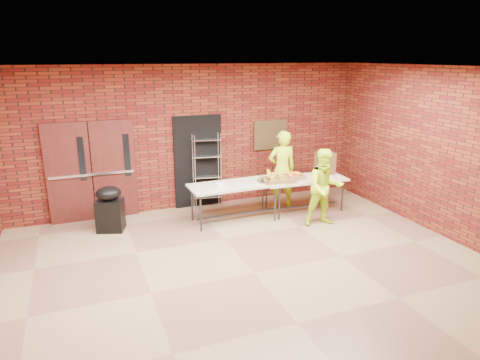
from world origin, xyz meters
name	(u,v)px	position (x,y,z in m)	size (l,w,h in m)	color
room	(255,178)	(0.00, 0.00, 1.60)	(8.08, 7.08, 3.28)	brown
double_doors	(92,171)	(-2.20, 3.44, 1.05)	(1.78, 0.12, 2.10)	#4E1916
dark_doorway	(198,162)	(0.10, 3.46, 1.05)	(1.10, 0.06, 2.10)	black
bronze_plaque	(270,135)	(1.90, 3.45, 1.55)	(0.85, 0.04, 0.70)	#43321B
wire_rack	(207,171)	(0.26, 3.32, 0.86)	(0.63, 0.21, 1.71)	silver
table_left	(236,187)	(0.56, 2.28, 0.73)	(1.96, 0.84, 0.80)	beige
table_right	(303,181)	(2.14, 2.23, 0.71)	(1.92, 0.88, 0.77)	beige
basket_bananas	(275,180)	(1.39, 2.12, 0.84)	(0.50, 0.39, 0.16)	olive
basket_oranges	(293,176)	(1.90, 2.26, 0.83)	(0.44, 0.34, 0.14)	olive
basket_apples	(285,180)	(1.60, 2.08, 0.83)	(0.42, 0.32, 0.13)	olive
muffin_tray	(267,179)	(1.26, 2.24, 0.85)	(0.41, 0.41, 0.10)	#144612
napkin_box	(221,185)	(0.22, 2.25, 0.83)	(0.18, 0.12, 0.06)	white
coffee_dispenser	(325,163)	(2.79, 2.40, 1.02)	(0.37, 0.33, 0.49)	brown
cup_stack_front	(321,173)	(2.49, 2.09, 0.88)	(0.07, 0.07, 0.22)	white
cup_stack_mid	(324,174)	(2.51, 2.01, 0.90)	(0.08, 0.08, 0.25)	white
cup_stack_back	(317,171)	(2.49, 2.23, 0.89)	(0.08, 0.08, 0.24)	white
covered_grill	(110,209)	(-1.96, 2.67, 0.46)	(0.61, 0.56, 0.91)	black
volunteer_woman	(282,169)	(1.86, 2.72, 0.89)	(0.65, 0.42, 1.77)	#CAF31B
volunteer_man	(325,188)	(2.15, 1.39, 0.80)	(0.77, 0.60, 1.59)	#CAF31B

